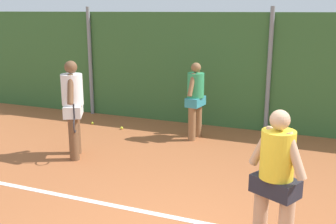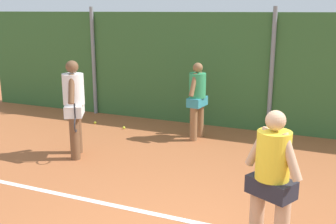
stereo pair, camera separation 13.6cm
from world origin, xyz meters
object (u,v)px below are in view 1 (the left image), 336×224
(player_foreground_near, at_px, (276,177))
(tennis_ball_0, at_px, (122,128))
(tennis_ball_5, at_px, (93,123))
(player_midcourt, at_px, (73,104))
(player_backcourt_far, at_px, (196,97))

(player_foreground_near, height_order, tennis_ball_0, player_foreground_near)
(player_foreground_near, height_order, tennis_ball_5, player_foreground_near)
(player_foreground_near, distance_m, tennis_ball_0, 5.67)
(player_midcourt, distance_m, tennis_ball_5, 2.48)
(tennis_ball_0, distance_m, tennis_ball_5, 0.88)
(player_midcourt, bearing_deg, player_foreground_near, 36.35)
(tennis_ball_0, bearing_deg, player_midcourt, -88.68)
(player_backcourt_far, relative_size, tennis_ball_0, 25.51)
(player_foreground_near, bearing_deg, player_midcourt, 1.19)
(tennis_ball_5, bearing_deg, player_midcourt, -65.98)
(player_foreground_near, distance_m, tennis_ball_5, 6.39)
(player_backcourt_far, relative_size, tennis_ball_5, 25.51)
(player_foreground_near, xyz_separation_m, player_midcourt, (-3.98, 1.91, 0.07))
(player_foreground_near, bearing_deg, tennis_ball_5, -12.25)
(player_foreground_near, relative_size, tennis_ball_5, 26.38)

